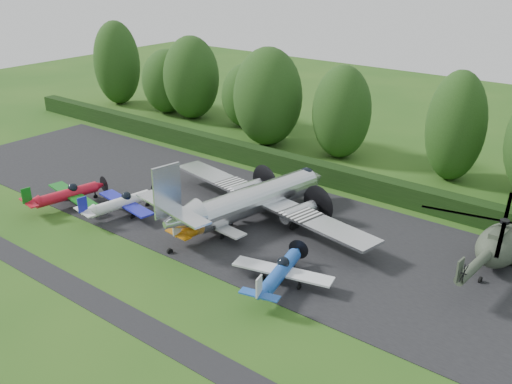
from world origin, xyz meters
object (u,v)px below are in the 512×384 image
Objects in this scene: transport_plane at (254,199)px; light_plane_blue at (280,272)px; light_plane_red at (67,194)px; light_plane_white at (121,203)px; light_plane_orange at (209,224)px; helicopter at (501,242)px.

light_plane_blue is (7.73, -6.94, -0.92)m from transport_plane.
light_plane_red reaches higher than light_plane_blue.
light_plane_white is at bearing -159.41° from transport_plane.
light_plane_orange is at bearing 176.71° from light_plane_blue.
transport_plane is 10.42m from light_plane_blue.
helicopter is (33.81, 12.77, 0.85)m from light_plane_red.
light_plane_white is (5.26, 1.75, -0.02)m from light_plane_red.
light_plane_red is (-15.20, -7.75, -0.90)m from transport_plane.
light_plane_red is at bearing -164.43° from light_plane_blue.
helicopter is (28.55, 11.02, 0.87)m from light_plane_white.
light_plane_blue is (22.93, 0.81, -0.01)m from light_plane_red.
light_plane_blue is at bearing -7.91° from light_plane_red.
light_plane_blue is at bearing -23.07° from light_plane_orange.
light_plane_orange is (8.69, 1.78, -0.08)m from light_plane_white.
light_plane_red is 14.38m from light_plane_orange.
light_plane_white is at bearing -169.49° from light_plane_blue.
light_plane_white is 30.62m from helicopter.
helicopter is at bearing 11.75° from light_plane_white.
helicopter reaches higher than light_plane_orange.
light_plane_red reaches higher than light_plane_white.
light_plane_red is at bearing -172.04° from light_plane_orange.
transport_plane is at bearing 21.77° from light_plane_white.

